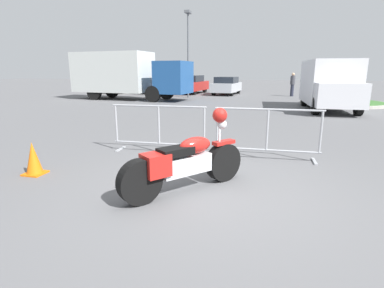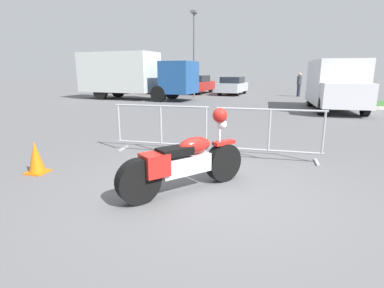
{
  "view_description": "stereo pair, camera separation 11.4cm",
  "coord_description": "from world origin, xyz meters",
  "px_view_note": "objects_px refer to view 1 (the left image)",
  "views": [
    {
      "loc": [
        0.74,
        -4.23,
        1.8
      ],
      "look_at": [
        -0.41,
        0.35,
        0.65
      ],
      "focal_mm": 28.0,
      "sensor_mm": 36.0,
      "label": 1
    },
    {
      "loc": [
        0.85,
        -4.21,
        1.8
      ],
      "look_at": [
        -0.41,
        0.35,
        0.65
      ],
      "focal_mm": 28.0,
      "sensor_mm": 36.0,
      "label": 2
    }
  ],
  "objects_px": {
    "parked_car_red": "(191,84)",
    "traffic_cone": "(33,159)",
    "parked_car_tan": "(123,84)",
    "crowd_barrier_near": "(159,128)",
    "parked_car_black": "(157,84)",
    "parked_car_silver": "(227,86)",
    "crowd_barrier_far": "(267,133)",
    "pedestrian": "(292,84)",
    "motorcycle": "(186,161)",
    "delivery_van": "(329,83)",
    "street_lamp": "(188,42)",
    "box_truck": "(125,74)"
  },
  "relations": [
    {
      "from": "pedestrian",
      "to": "parked_car_black",
      "type": "bearing_deg",
      "value": -148.97
    },
    {
      "from": "motorcycle",
      "to": "parked_car_tan",
      "type": "xyz_separation_m",
      "value": [
        -11.03,
        19.84,
        0.21
      ]
    },
    {
      "from": "parked_car_silver",
      "to": "delivery_van",
      "type": "bearing_deg",
      "value": -139.15
    },
    {
      "from": "crowd_barrier_near",
      "to": "parked_car_red",
      "type": "distance_m",
      "value": 18.54
    },
    {
      "from": "motorcycle",
      "to": "parked_car_red",
      "type": "relative_size",
      "value": 0.4
    },
    {
      "from": "parked_car_tan",
      "to": "delivery_van",
      "type": "bearing_deg",
      "value": -114.06
    },
    {
      "from": "delivery_van",
      "to": "traffic_cone",
      "type": "relative_size",
      "value": 8.59
    },
    {
      "from": "parked_car_red",
      "to": "crowd_barrier_far",
      "type": "bearing_deg",
      "value": -155.47
    },
    {
      "from": "crowd_barrier_far",
      "to": "parked_car_red",
      "type": "xyz_separation_m",
      "value": [
        -6.21,
        18.13,
        0.19
      ]
    },
    {
      "from": "delivery_van",
      "to": "street_lamp",
      "type": "xyz_separation_m",
      "value": [
        -8.19,
        5.06,
        2.47
      ]
    },
    {
      "from": "delivery_van",
      "to": "parked_car_red",
      "type": "xyz_separation_m",
      "value": [
        -8.95,
        8.88,
        -0.5
      ]
    },
    {
      "from": "box_truck",
      "to": "traffic_cone",
      "type": "distance_m",
      "value": 14.79
    },
    {
      "from": "box_truck",
      "to": "pedestrian",
      "type": "xyz_separation_m",
      "value": [
        10.7,
        5.26,
        -0.72
      ]
    },
    {
      "from": "parked_car_tan",
      "to": "street_lamp",
      "type": "relative_size",
      "value": 0.72
    },
    {
      "from": "parked_car_tan",
      "to": "traffic_cone",
      "type": "bearing_deg",
      "value": -151.83
    },
    {
      "from": "motorcycle",
      "to": "parked_car_black",
      "type": "bearing_deg",
      "value": 60.97
    },
    {
      "from": "parked_car_red",
      "to": "traffic_cone",
      "type": "relative_size",
      "value": 7.58
    },
    {
      "from": "parked_car_black",
      "to": "traffic_cone",
      "type": "distance_m",
      "value": 20.79
    },
    {
      "from": "delivery_van",
      "to": "parked_car_tan",
      "type": "height_order",
      "value": "delivery_van"
    },
    {
      "from": "traffic_cone",
      "to": "parked_car_tan",
      "type": "bearing_deg",
      "value": 112.55
    },
    {
      "from": "parked_car_tan",
      "to": "parked_car_red",
      "type": "xyz_separation_m",
      "value": [
        6.01,
        0.35,
        0.06
      ]
    },
    {
      "from": "crowd_barrier_near",
      "to": "box_truck",
      "type": "xyz_separation_m",
      "value": [
        -6.65,
        11.88,
        1.08
      ]
    },
    {
      "from": "motorcycle",
      "to": "crowd_barrier_far",
      "type": "distance_m",
      "value": 2.38
    },
    {
      "from": "parked_car_tan",
      "to": "pedestrian",
      "type": "relative_size",
      "value": 2.44
    },
    {
      "from": "crowd_barrier_far",
      "to": "parked_car_silver",
      "type": "relative_size",
      "value": 0.52
    },
    {
      "from": "crowd_barrier_far",
      "to": "traffic_cone",
      "type": "bearing_deg",
      "value": -153.8
    },
    {
      "from": "traffic_cone",
      "to": "pedestrian",
      "type": "bearing_deg",
      "value": 73.38
    },
    {
      "from": "motorcycle",
      "to": "pedestrian",
      "type": "bearing_deg",
      "value": 30.79
    },
    {
      "from": "delivery_van",
      "to": "street_lamp",
      "type": "bearing_deg",
      "value": -123.73
    },
    {
      "from": "parked_car_black",
      "to": "parked_car_red",
      "type": "xyz_separation_m",
      "value": [
        3.0,
        -0.01,
        -0.01
      ]
    },
    {
      "from": "box_truck",
      "to": "parked_car_black",
      "type": "distance_m",
      "value": 6.33
    },
    {
      "from": "crowd_barrier_far",
      "to": "box_truck",
      "type": "xyz_separation_m",
      "value": [
        -9.02,
        11.88,
        1.08
      ]
    },
    {
      "from": "street_lamp",
      "to": "motorcycle",
      "type": "bearing_deg",
      "value": -75.4
    },
    {
      "from": "parked_car_red",
      "to": "traffic_cone",
      "type": "distance_m",
      "value": 20.23
    },
    {
      "from": "parked_car_red",
      "to": "box_truck",
      "type": "bearing_deg",
      "value": 161.45
    },
    {
      "from": "box_truck",
      "to": "motorcycle",
      "type": "bearing_deg",
      "value": -54.57
    },
    {
      "from": "crowd_barrier_far",
      "to": "delivery_van",
      "type": "height_order",
      "value": "delivery_van"
    },
    {
      "from": "crowd_barrier_near",
      "to": "box_truck",
      "type": "bearing_deg",
      "value": 119.25
    },
    {
      "from": "crowd_barrier_near",
      "to": "parked_car_silver",
      "type": "relative_size",
      "value": 0.52
    },
    {
      "from": "crowd_barrier_far",
      "to": "parked_car_red",
      "type": "bearing_deg",
      "value": 108.9
    },
    {
      "from": "street_lamp",
      "to": "parked_car_silver",
      "type": "bearing_deg",
      "value": 56.25
    },
    {
      "from": "box_truck",
      "to": "crowd_barrier_near",
      "type": "bearing_deg",
      "value": -54.67
    },
    {
      "from": "parked_car_black",
      "to": "parked_car_silver",
      "type": "xyz_separation_m",
      "value": [
        6.01,
        -0.47,
        -0.06
      ]
    },
    {
      "from": "parked_car_black",
      "to": "motorcycle",
      "type": "bearing_deg",
      "value": -152.7
    },
    {
      "from": "motorcycle",
      "to": "parked_car_black",
      "type": "xyz_separation_m",
      "value": [
        -8.03,
        20.2,
        0.28
      ]
    },
    {
      "from": "crowd_barrier_near",
      "to": "parked_car_silver",
      "type": "xyz_separation_m",
      "value": [
        -0.84,
        17.68,
        0.14
      ]
    },
    {
      "from": "parked_car_red",
      "to": "traffic_cone",
      "type": "bearing_deg",
      "value": -168.15
    },
    {
      "from": "parked_car_black",
      "to": "traffic_cone",
      "type": "height_order",
      "value": "parked_car_black"
    },
    {
      "from": "motorcycle",
      "to": "pedestrian",
      "type": "height_order",
      "value": "pedestrian"
    },
    {
      "from": "box_truck",
      "to": "delivery_van",
      "type": "height_order",
      "value": "box_truck"
    }
  ]
}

